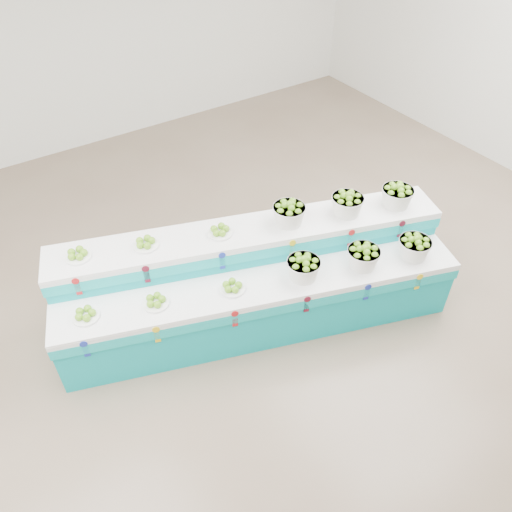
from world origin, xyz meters
name	(u,v)px	position (x,y,z in m)	size (l,w,h in m)	color
ground	(267,331)	(0.00, 0.00, 0.00)	(10.00, 10.00, 0.00)	brown
back_wall	(72,15)	(0.00, 5.00, 2.00)	(10.00, 10.00, 0.00)	silver
display_stand	(256,282)	(0.04, 0.27, 0.51)	(4.10, 1.06, 1.02)	#0C9FA6
plate_lower_left	(85,314)	(-1.64, 0.56, 0.77)	(0.26, 0.26, 0.10)	white
plate_lower_mid	(155,301)	(-1.04, 0.36, 0.77)	(0.26, 0.26, 0.10)	white
plate_lower_right	(232,286)	(-0.33, 0.13, 0.77)	(0.26, 0.26, 0.10)	white
basket_lower_left	(303,267)	(0.35, -0.10, 0.84)	(0.34, 0.34, 0.24)	silver
basket_lower_mid	(363,256)	(0.96, -0.30, 0.84)	(0.34, 0.34, 0.24)	silver
basket_lower_right	(414,247)	(1.50, -0.48, 0.84)	(0.34, 0.34, 0.24)	silver
plate_upper_left	(77,254)	(-1.48, 1.04, 1.07)	(0.26, 0.26, 0.10)	white
plate_upper_mid	(145,243)	(-0.87, 0.84, 1.07)	(0.26, 0.26, 0.10)	white
plate_upper_right	(220,230)	(-0.17, 0.61, 1.07)	(0.26, 0.26, 0.10)	white
basket_upper_left	(289,213)	(0.51, 0.38, 1.14)	(0.34, 0.34, 0.24)	silver
basket_upper_mid	(347,204)	(1.12, 0.18, 1.14)	(0.34, 0.34, 0.24)	silver
basket_upper_right	(397,195)	(1.66, 0.00, 1.14)	(0.34, 0.34, 0.24)	silver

